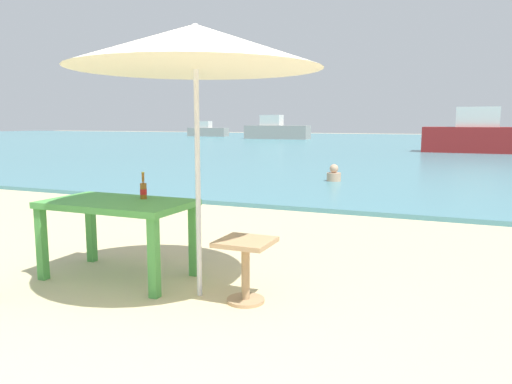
{
  "coord_description": "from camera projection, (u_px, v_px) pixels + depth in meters",
  "views": [
    {
      "loc": [
        1.93,
        -2.87,
        1.51
      ],
      "look_at": [
        -0.56,
        3.0,
        0.6
      ],
      "focal_mm": 34.63,
      "sensor_mm": 36.0,
      "label": 1
    }
  ],
  "objects": [
    {
      "name": "picnic_table_green",
      "position": [
        118.0,
        212.0,
        4.75
      ],
      "size": [
        1.4,
        0.8,
        0.76
      ],
      "color": "#4C9E47",
      "rests_on": "ground_plane"
    },
    {
      "name": "side_table_wood",
      "position": [
        246.0,
        261.0,
        4.12
      ],
      "size": [
        0.44,
        0.44,
        0.54
      ],
      "color": "tan",
      "rests_on": "ground_plane"
    },
    {
      "name": "boat_barge",
      "position": [
        207.0,
        131.0,
        47.73
      ],
      "size": [
        4.01,
        1.09,
        1.46
      ],
      "color": "gray",
      "rests_on": "sea_water"
    },
    {
      "name": "sea_water",
      "position": [
        432.0,
        145.0,
        30.9
      ],
      "size": [
        120.0,
        50.0,
        0.08
      ],
      "primitive_type": "cube",
      "color": "teal",
      "rests_on": "ground_plane"
    },
    {
      "name": "boat_fishing_trawler",
      "position": [
        487.0,
        136.0,
        22.59
      ],
      "size": [
        5.74,
        1.57,
        2.09
      ],
      "color": "maroon",
      "rests_on": "sea_water"
    },
    {
      "name": "boat_sailboat",
      "position": [
        276.0,
        130.0,
        40.66
      ],
      "size": [
        5.37,
        1.46,
        1.95
      ],
      "color": "gray",
      "rests_on": "sea_water"
    },
    {
      "name": "beer_bottle_amber",
      "position": [
        143.0,
        189.0,
        4.83
      ],
      "size": [
        0.07,
        0.07,
        0.26
      ],
      "color": "brown",
      "rests_on": "picnic_table_green"
    },
    {
      "name": "ground_plane",
      "position": [
        166.0,
        332.0,
        3.57
      ],
      "size": [
        120.0,
        120.0,
        0.0
      ],
      "primitive_type": "plane",
      "color": "beige"
    },
    {
      "name": "swimmer_person",
      "position": [
        334.0,
        174.0,
        11.94
      ],
      "size": [
        0.34,
        0.34,
        0.41
      ],
      "color": "tan",
      "rests_on": "sea_water"
    },
    {
      "name": "patio_umbrella",
      "position": [
        196.0,
        47.0,
        4.04
      ],
      "size": [
        2.1,
        2.1,
        2.3
      ],
      "color": "silver",
      "rests_on": "ground_plane"
    }
  ]
}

